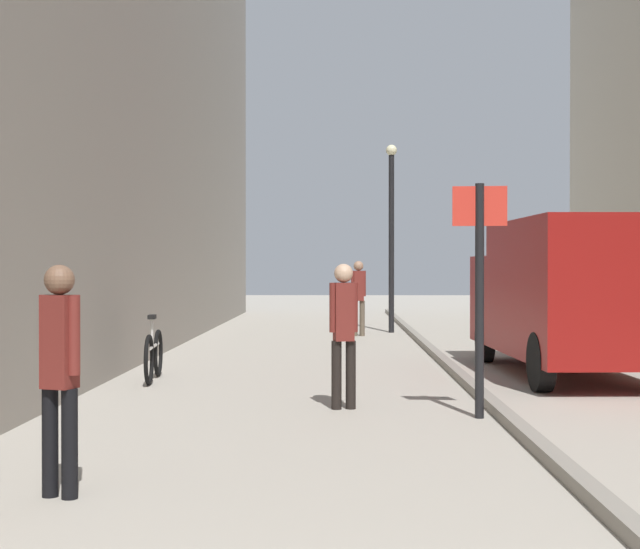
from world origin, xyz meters
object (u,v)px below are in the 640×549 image
(pedestrian_far_crossing, at_px, (358,293))
(bicycle_leaning, at_px, (154,355))
(pedestrian_mid_block, at_px, (60,363))
(delivery_van, at_px, (567,293))
(lamp_post, at_px, (391,225))
(pedestrian_main_foreground, at_px, (344,325))
(street_sign_post, at_px, (480,279))

(pedestrian_far_crossing, bearing_deg, bicycle_leaning, -117.18)
(pedestrian_mid_block, bearing_deg, delivery_van, 73.98)
(lamp_post, xyz_separation_m, bicycle_leaning, (-4.07, -10.06, -2.34))
(pedestrian_main_foreground, xyz_separation_m, pedestrian_mid_block, (-2.09, -4.25, -0.01))
(pedestrian_mid_block, distance_m, bicycle_leaning, 6.97)
(pedestrian_far_crossing, relative_size, delivery_van, 0.32)
(pedestrian_mid_block, relative_size, delivery_van, 0.30)
(pedestrian_mid_block, distance_m, street_sign_post, 5.13)
(pedestrian_mid_block, bearing_deg, bicycle_leaning, 115.33)
(pedestrian_mid_block, xyz_separation_m, lamp_post, (3.39, 16.97, 1.74))
(lamp_post, distance_m, bicycle_leaning, 11.10)
(pedestrian_far_crossing, relative_size, street_sign_post, 0.70)
(pedestrian_main_foreground, relative_size, pedestrian_mid_block, 1.01)
(pedestrian_mid_block, xyz_separation_m, delivery_van, (5.57, 7.74, 0.29))
(pedestrian_main_foreground, relative_size, delivery_van, 0.31)
(pedestrian_main_foreground, relative_size, lamp_post, 0.36)
(pedestrian_main_foreground, distance_m, pedestrian_far_crossing, 11.53)
(street_sign_post, distance_m, lamp_post, 13.40)
(pedestrian_far_crossing, bearing_deg, delivery_van, -76.50)
(pedestrian_mid_block, xyz_separation_m, bicycle_leaning, (-0.68, 6.91, -0.60))
(delivery_van, distance_m, lamp_post, 9.59)
(pedestrian_far_crossing, distance_m, delivery_van, 8.59)
(bicycle_leaning, bearing_deg, delivery_van, 3.71)
(pedestrian_main_foreground, relative_size, bicycle_leaning, 0.97)
(pedestrian_mid_block, bearing_deg, pedestrian_far_crossing, 100.61)
(pedestrian_main_foreground, xyz_separation_m, bicycle_leaning, (-2.77, 2.66, -0.61))
(pedestrian_main_foreground, height_order, street_sign_post, street_sign_post)
(delivery_van, relative_size, bicycle_leaning, 3.15)
(pedestrian_far_crossing, relative_size, lamp_post, 0.38)
(delivery_van, xyz_separation_m, lamp_post, (-2.19, 9.23, 1.45))
(street_sign_post, height_order, bicycle_leaning, street_sign_post)
(street_sign_post, bearing_deg, lamp_post, -84.76)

